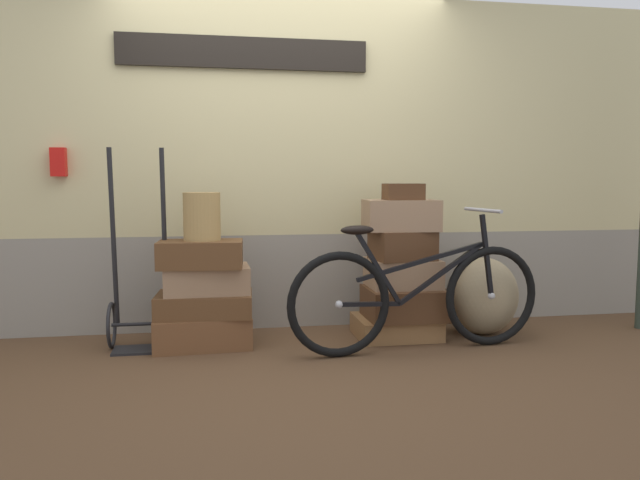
{
  "coord_description": "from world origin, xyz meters",
  "views": [
    {
      "loc": [
        -0.52,
        -3.86,
        1.12
      ],
      "look_at": [
        0.19,
        0.2,
        0.72
      ],
      "focal_mm": 34.4,
      "sensor_mm": 36.0,
      "label": 1
    }
  ],
  "objects_px": {
    "suitcase_2": "(207,279)",
    "luggage_trolley": "(141,304)",
    "suitcase_6": "(403,273)",
    "burlap_sack": "(483,296)",
    "suitcase_7": "(402,245)",
    "bicycle": "(417,297)",
    "suitcase_0": "(202,330)",
    "suitcase_4": "(396,327)",
    "suitcase_8": "(401,215)",
    "suitcase_1": "(205,304)",
    "suitcase_3": "(201,254)",
    "wicker_basket": "(202,216)",
    "suitcase_5": "(405,303)",
    "suitcase_9": "(403,192)"
  },
  "relations": [
    {
      "from": "suitcase_1",
      "to": "luggage_trolley",
      "type": "height_order",
      "value": "luggage_trolley"
    },
    {
      "from": "suitcase_5",
      "to": "bicycle",
      "type": "xyz_separation_m",
      "value": [
        -0.02,
        -0.33,
        0.11
      ]
    },
    {
      "from": "burlap_sack",
      "to": "suitcase_9",
      "type": "bearing_deg",
      "value": -178.78
    },
    {
      "from": "suitcase_2",
      "to": "suitcase_7",
      "type": "xyz_separation_m",
      "value": [
        1.37,
        -0.04,
        0.21
      ]
    },
    {
      "from": "suitcase_0",
      "to": "bicycle",
      "type": "height_order",
      "value": "bicycle"
    },
    {
      "from": "luggage_trolley",
      "to": "burlap_sack",
      "type": "relative_size",
      "value": 2.37
    },
    {
      "from": "suitcase_2",
      "to": "suitcase_4",
      "type": "relative_size",
      "value": 0.98
    },
    {
      "from": "suitcase_4",
      "to": "suitcase_7",
      "type": "distance_m",
      "value": 0.6
    },
    {
      "from": "suitcase_3",
      "to": "luggage_trolley",
      "type": "relative_size",
      "value": 0.41
    },
    {
      "from": "suitcase_0",
      "to": "suitcase_4",
      "type": "bearing_deg",
      "value": -2.66
    },
    {
      "from": "suitcase_2",
      "to": "suitcase_4",
      "type": "height_order",
      "value": "suitcase_2"
    },
    {
      "from": "suitcase_7",
      "to": "bicycle",
      "type": "distance_m",
      "value": 0.46
    },
    {
      "from": "suitcase_5",
      "to": "luggage_trolley",
      "type": "height_order",
      "value": "luggage_trolley"
    },
    {
      "from": "suitcase_5",
      "to": "suitcase_1",
      "type": "bearing_deg",
      "value": 178.44
    },
    {
      "from": "wicker_basket",
      "to": "bicycle",
      "type": "distance_m",
      "value": 1.53
    },
    {
      "from": "suitcase_2",
      "to": "suitcase_3",
      "type": "distance_m",
      "value": 0.19
    },
    {
      "from": "suitcase_0",
      "to": "luggage_trolley",
      "type": "bearing_deg",
      "value": 172.61
    },
    {
      "from": "suitcase_3",
      "to": "bicycle",
      "type": "relative_size",
      "value": 0.31
    },
    {
      "from": "luggage_trolley",
      "to": "burlap_sack",
      "type": "height_order",
      "value": "luggage_trolley"
    },
    {
      "from": "suitcase_8",
      "to": "luggage_trolley",
      "type": "bearing_deg",
      "value": -177.02
    },
    {
      "from": "suitcase_1",
      "to": "wicker_basket",
      "type": "bearing_deg",
      "value": -117.21
    },
    {
      "from": "suitcase_3",
      "to": "bicycle",
      "type": "height_order",
      "value": "bicycle"
    },
    {
      "from": "suitcase_2",
      "to": "luggage_trolley",
      "type": "bearing_deg",
      "value": 176.51
    },
    {
      "from": "suitcase_7",
      "to": "bicycle",
      "type": "xyz_separation_m",
      "value": [
        -0.0,
        -0.35,
        -0.31
      ]
    },
    {
      "from": "suitcase_8",
      "to": "wicker_basket",
      "type": "bearing_deg",
      "value": -175.28
    },
    {
      "from": "suitcase_6",
      "to": "suitcase_1",
      "type": "bearing_deg",
      "value": -178.47
    },
    {
      "from": "suitcase_4",
      "to": "suitcase_8",
      "type": "relative_size",
      "value": 1.14
    },
    {
      "from": "suitcase_2",
      "to": "bicycle",
      "type": "bearing_deg",
      "value": -16.7
    },
    {
      "from": "suitcase_0",
      "to": "suitcase_8",
      "type": "height_order",
      "value": "suitcase_8"
    },
    {
      "from": "suitcase_0",
      "to": "luggage_trolley",
      "type": "distance_m",
      "value": 0.45
    },
    {
      "from": "suitcase_4",
      "to": "suitcase_8",
      "type": "distance_m",
      "value": 0.81
    },
    {
      "from": "suitcase_2",
      "to": "suitcase_0",
      "type": "bearing_deg",
      "value": -164.94
    },
    {
      "from": "suitcase_1",
      "to": "suitcase_4",
      "type": "height_order",
      "value": "suitcase_1"
    },
    {
      "from": "suitcase_2",
      "to": "wicker_basket",
      "type": "bearing_deg",
      "value": -132.86
    },
    {
      "from": "suitcase_6",
      "to": "suitcase_7",
      "type": "bearing_deg",
      "value": -113.61
    },
    {
      "from": "suitcase_5",
      "to": "suitcase_8",
      "type": "relative_size",
      "value": 1.09
    },
    {
      "from": "suitcase_4",
      "to": "burlap_sack",
      "type": "height_order",
      "value": "burlap_sack"
    },
    {
      "from": "suitcase_5",
      "to": "suitcase_6",
      "type": "bearing_deg",
      "value": 93.7
    },
    {
      "from": "suitcase_4",
      "to": "suitcase_7",
      "type": "bearing_deg",
      "value": -45.08
    },
    {
      "from": "suitcase_3",
      "to": "suitcase_4",
      "type": "bearing_deg",
      "value": 5.83
    },
    {
      "from": "suitcase_7",
      "to": "wicker_basket",
      "type": "relative_size",
      "value": 1.27
    },
    {
      "from": "suitcase_6",
      "to": "suitcase_4",
      "type": "bearing_deg",
      "value": -176.19
    },
    {
      "from": "suitcase_4",
      "to": "suitcase_7",
      "type": "relative_size",
      "value": 1.41
    },
    {
      "from": "suitcase_3",
      "to": "suitcase_6",
      "type": "xyz_separation_m",
      "value": [
        1.42,
        0.05,
        -0.17
      ]
    },
    {
      "from": "suitcase_2",
      "to": "suitcase_7",
      "type": "bearing_deg",
      "value": -2.46
    },
    {
      "from": "suitcase_8",
      "to": "suitcase_1",
      "type": "bearing_deg",
      "value": -175.73
    },
    {
      "from": "suitcase_7",
      "to": "luggage_trolley",
      "type": "bearing_deg",
      "value": 171.54
    },
    {
      "from": "suitcase_1",
      "to": "burlap_sack",
      "type": "relative_size",
      "value": 1.13
    },
    {
      "from": "suitcase_6",
      "to": "burlap_sack",
      "type": "bearing_deg",
      "value": -2.47
    },
    {
      "from": "suitcase_5",
      "to": "bicycle",
      "type": "height_order",
      "value": "bicycle"
    }
  ]
}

